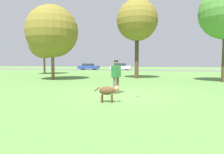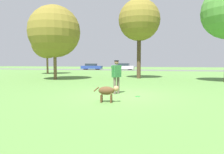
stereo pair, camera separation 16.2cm
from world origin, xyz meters
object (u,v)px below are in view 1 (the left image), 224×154
(parked_car_blue, at_px, (89,67))
(parked_car_white, at_px, (121,67))
(tree_far_left, at_px, (44,43))
(tree_mid_center, at_px, (137,20))
(tree_near_left, at_px, (52,31))
(dog, at_px, (108,91))
(person, at_px, (116,74))
(frisbee, at_px, (138,96))

(parked_car_blue, distance_m, parked_car_white, 6.88)
(tree_far_left, relative_size, tree_mid_center, 0.82)
(tree_near_left, height_order, parked_car_white, tree_near_left)
(tree_mid_center, height_order, parked_car_blue, tree_mid_center)
(tree_near_left, bearing_deg, dog, -50.37)
(parked_car_white, bearing_deg, dog, -77.60)
(person, height_order, tree_mid_center, tree_mid_center)
(tree_far_left, distance_m, tree_mid_center, 13.74)
(person, height_order, tree_near_left, tree_near_left)
(dog, bearing_deg, parked_car_blue, 103.75)
(tree_far_left, bearing_deg, person, -48.56)
(tree_mid_center, bearing_deg, person, -89.83)
(tree_mid_center, bearing_deg, parked_car_white, 104.46)
(tree_far_left, xyz_separation_m, parked_car_blue, (0.47, 16.05, -3.45))
(parked_car_white, bearing_deg, tree_far_left, -111.16)
(person, bearing_deg, frisbee, -88.95)
(person, xyz_separation_m, tree_mid_center, (-0.03, 9.82, 4.53))
(parked_car_blue, bearing_deg, frisbee, -69.03)
(dog, distance_m, parked_car_white, 33.70)
(frisbee, height_order, parked_car_white, parked_car_white)
(dog, xyz_separation_m, tree_far_left, (-12.99, 16.68, 3.66))
(dog, xyz_separation_m, frisbee, (0.97, 1.58, -0.43))
(person, relative_size, frisbee, 7.13)
(frisbee, height_order, tree_near_left, tree_near_left)
(parked_car_blue, bearing_deg, tree_far_left, -94.12)
(tree_far_left, height_order, parked_car_blue, tree_far_left)
(tree_near_left, bearing_deg, parked_car_blue, 102.29)
(person, bearing_deg, tree_far_left, 68.94)
(tree_near_left, xyz_separation_m, parked_car_white, (1.66, 24.40, -3.59))
(person, height_order, frisbee, person)
(dog, xyz_separation_m, parked_car_blue, (-12.51, 32.73, 0.21))
(person, xyz_separation_m, tree_far_left, (-12.85, 14.55, 3.12))
(dog, bearing_deg, parked_car_white, 92.48)
(dog, distance_m, tree_mid_center, 12.99)
(person, distance_m, tree_near_left, 10.34)
(person, distance_m, parked_car_white, 31.58)
(tree_near_left, height_order, tree_mid_center, tree_mid_center)
(tree_mid_center, relative_size, parked_car_white, 1.72)
(tree_far_left, bearing_deg, dog, -52.10)
(frisbee, bearing_deg, parked_car_white, 101.81)
(tree_mid_center, bearing_deg, dog, -89.21)
(dog, distance_m, parked_car_blue, 35.04)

